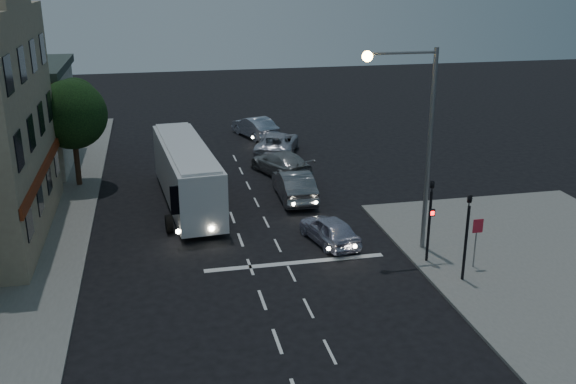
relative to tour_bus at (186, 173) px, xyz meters
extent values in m
plane|color=black|center=(2.11, -10.49, -1.82)|extent=(120.00, 120.00, 0.00)
cube|color=silver|center=(2.11, -14.49, -1.81)|extent=(0.12, 1.60, 0.01)
cube|color=silver|center=(2.11, -11.49, -1.81)|extent=(0.12, 1.60, 0.01)
cube|color=silver|center=(2.11, -8.49, -1.81)|extent=(0.12, 1.60, 0.01)
cube|color=silver|center=(2.11, -5.49, -1.81)|extent=(0.12, 1.60, 0.01)
cube|color=silver|center=(2.11, -2.49, -1.81)|extent=(0.12, 1.60, 0.01)
cube|color=silver|center=(2.11, 0.51, -1.81)|extent=(0.12, 1.60, 0.01)
cube|color=silver|center=(2.11, 3.51, -1.81)|extent=(0.12, 1.60, 0.01)
cube|color=silver|center=(2.11, 6.51, -1.81)|extent=(0.12, 1.60, 0.01)
cube|color=silver|center=(3.71, -15.49, -1.81)|extent=(0.10, 1.50, 0.01)
cube|color=silver|center=(3.71, -12.49, -1.81)|extent=(0.10, 1.50, 0.01)
cube|color=silver|center=(3.71, -9.49, -1.81)|extent=(0.10, 1.50, 0.01)
cube|color=silver|center=(3.71, -6.49, -1.81)|extent=(0.10, 1.50, 0.01)
cube|color=silver|center=(3.71, -3.49, -1.81)|extent=(0.10, 1.50, 0.01)
cube|color=silver|center=(3.71, -0.49, -1.81)|extent=(0.10, 1.50, 0.01)
cube|color=silver|center=(3.71, 2.51, -1.81)|extent=(0.10, 1.50, 0.01)
cube|color=silver|center=(3.71, 5.51, -1.81)|extent=(0.10, 1.50, 0.01)
cube|color=silver|center=(3.71, 8.51, -1.81)|extent=(0.10, 1.50, 0.01)
cube|color=silver|center=(4.11, -8.49, -1.81)|extent=(8.00, 0.35, 0.01)
cube|color=silver|center=(0.00, 0.00, -0.04)|extent=(3.24, 11.10, 2.92)
cube|color=silver|center=(0.00, 0.00, 1.46)|extent=(2.84, 10.71, 0.16)
cube|color=black|center=(0.00, -5.43, 0.42)|extent=(2.10, 0.29, 1.37)
cube|color=black|center=(1.15, 0.46, 0.55)|extent=(0.84, 9.09, 0.82)
cube|color=black|center=(-1.15, 0.46, 0.55)|extent=(0.84, 9.09, 0.82)
cube|color=#C80D00|center=(1.16, 0.91, -0.45)|extent=(0.47, 5.00, 1.28)
cube|color=#C80D00|center=(-1.16, 0.91, -0.45)|extent=(0.47, 5.00, 1.28)
cylinder|color=black|center=(-1.14, -3.83, -1.36)|extent=(0.40, 0.94, 0.91)
cylinder|color=black|center=(1.14, -3.83, -1.36)|extent=(0.40, 0.94, 0.91)
cylinder|color=black|center=(-1.14, 2.28, -1.36)|extent=(0.40, 0.94, 0.91)
cylinder|color=black|center=(1.14, 2.28, -1.36)|extent=(0.40, 0.94, 0.91)
cylinder|color=black|center=(-1.14, 3.83, -1.36)|extent=(0.40, 0.94, 0.91)
cylinder|color=black|center=(1.14, 3.83, -1.36)|extent=(0.40, 0.94, 0.91)
cylinder|color=#FFF2CC|center=(-0.78, -5.49, -1.13)|extent=(0.24, 0.07, 0.24)
cylinder|color=#FFF2CC|center=(0.78, -5.49, -1.13)|extent=(0.24, 0.07, 0.24)
imported|color=silver|center=(6.14, -6.69, -1.15)|extent=(2.40, 4.16, 1.33)
imported|color=gray|center=(5.87, -0.40, -1.00)|extent=(1.82, 4.99, 1.63)
imported|color=#9F9F9F|center=(6.05, 4.21, -1.07)|extent=(3.67, 5.54, 1.49)
imported|color=silver|center=(6.74, 8.96, -1.05)|extent=(4.24, 6.10, 1.55)
imported|color=#B3B9CC|center=(6.01, 13.98, -1.03)|extent=(3.14, 5.10, 1.59)
cylinder|color=black|center=(9.71, -9.69, -0.10)|extent=(0.12, 0.12, 3.20)
imported|color=black|center=(9.71, -9.69, 1.95)|extent=(0.15, 0.18, 0.90)
cube|color=black|center=(9.71, -9.87, 0.60)|extent=(0.25, 0.12, 0.30)
cube|color=#FF0C0C|center=(9.71, -9.94, 0.60)|extent=(0.16, 0.02, 0.18)
cylinder|color=black|center=(10.41, -11.69, -0.10)|extent=(0.12, 0.12, 3.20)
imported|color=black|center=(10.41, -11.69, 1.95)|extent=(0.18, 0.15, 0.90)
cylinder|color=slate|center=(11.41, -10.69, -0.70)|extent=(0.06, 0.06, 2.00)
cube|color=red|center=(11.41, -10.76, 0.20)|extent=(0.45, 0.03, 0.60)
cylinder|color=slate|center=(10.11, -8.29, 2.80)|extent=(0.20, 0.20, 9.00)
cylinder|color=slate|center=(8.61, -8.29, 7.10)|extent=(3.00, 0.12, 0.12)
sphere|color=#FFBF59|center=(7.11, -8.29, 7.00)|extent=(0.44, 0.44, 0.44)
cube|color=gray|center=(-7.39, -2.49, 8.55)|extent=(1.00, 12.00, 0.50)
cube|color=gray|center=(-7.39, -2.49, 9.05)|extent=(1.00, 6.00, 0.50)
cube|color=maroon|center=(-6.84, -2.49, 1.30)|extent=(0.15, 12.00, 0.50)
cube|color=black|center=(-6.87, -6.99, 0.50)|extent=(0.06, 1.30, 1.50)
cube|color=black|center=(-6.87, -3.99, 0.50)|extent=(0.06, 1.30, 1.50)
cube|color=black|center=(-6.87, -0.99, 0.50)|extent=(0.06, 1.30, 1.50)
cube|color=black|center=(-6.87, 2.01, 0.50)|extent=(0.06, 1.30, 1.50)
cube|color=black|center=(-6.87, -6.99, 3.50)|extent=(0.06, 1.30, 1.50)
cube|color=black|center=(-6.87, -3.99, 3.50)|extent=(0.06, 1.30, 1.50)
cube|color=black|center=(-6.87, -0.99, 3.50)|extent=(0.06, 1.30, 1.50)
cube|color=black|center=(-6.87, 2.01, 3.50)|extent=(0.06, 1.30, 1.50)
cube|color=black|center=(-6.87, -6.99, 6.50)|extent=(0.06, 1.30, 1.50)
cube|color=black|center=(-6.87, -3.99, 6.50)|extent=(0.06, 1.30, 1.50)
cube|color=black|center=(-6.87, -0.99, 6.50)|extent=(0.06, 1.30, 1.50)
cube|color=black|center=(-6.87, 2.01, 6.50)|extent=(0.06, 1.30, 1.50)
cylinder|color=black|center=(-6.09, 4.51, -0.30)|extent=(0.32, 0.32, 2.80)
sphere|color=black|center=(-6.09, 4.51, 2.50)|extent=(4.00, 4.00, 4.00)
sphere|color=#204C18|center=(-5.89, 5.11, 3.20)|extent=(2.60, 2.60, 2.60)
sphere|color=black|center=(-6.39, 3.91, 2.90)|extent=(2.40, 2.40, 2.40)
camera|label=1|loc=(-1.55, -33.36, 10.29)|focal=40.00mm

